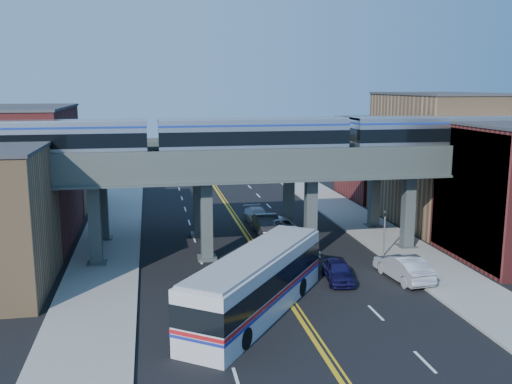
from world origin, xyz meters
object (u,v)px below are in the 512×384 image
traffic_signal (385,228)px  transit_bus (256,284)px  car_lane_b (267,225)px  transit_train (254,138)px  car_parked_curb (403,267)px  car_lane_d (257,216)px  car_lane_a (338,270)px  car_lane_c (281,228)px  stop_sign (278,253)px

traffic_signal → transit_bus: 14.47m
car_lane_b → transit_train: bearing=-111.1°
car_lane_b → car_parked_curb: car_lane_b is taller
transit_train → traffic_signal: 11.95m
traffic_signal → car_lane_d: size_ratio=0.82×
traffic_signal → car_lane_d: 14.44m
car_lane_b → car_lane_d: car_lane_b is taller
transit_bus → car_lane_a: (6.39, 4.44, -1.05)m
car_lane_c → transit_train: bearing=-128.6°
transit_train → transit_bus: (-1.84, -10.81, -7.32)m
traffic_signal → transit_train: bearing=168.3°
car_lane_d → car_parked_curb: size_ratio=0.96×
car_lane_a → car_lane_c: (-1.16, 11.84, 0.05)m
transit_bus → car_lane_d: size_ratio=2.53×
car_lane_a → car_parked_curb: car_parked_curb is taller
stop_sign → car_parked_curb: 8.47m
traffic_signal → car_parked_curb: size_ratio=0.79×
transit_train → car_lane_c: 10.52m
car_lane_d → transit_train: bearing=-104.5°
transit_train → car_lane_b: transit_train is taller
car_lane_a → car_lane_b: bearing=107.1°
car_lane_a → car_parked_curb: 4.42m
stop_sign → traffic_signal: 9.41m
transit_bus → car_lane_a: size_ratio=2.97×
traffic_signal → car_lane_d: traffic_signal is taller
car_lane_b → car_parked_curb: bearing=-63.4°
transit_train → car_lane_a: transit_train is taller
stop_sign → car_lane_b: size_ratio=0.49×
traffic_signal → car_lane_b: bearing=132.2°
stop_sign → car_lane_d: 15.41m
stop_sign → transit_bus: transit_bus is taller
traffic_signal → car_lane_a: traffic_signal is taller
car_lane_c → car_lane_d: size_ratio=1.11×
car_lane_a → car_lane_c: bearing=102.4°
car_lane_a → car_lane_d: 16.83m
transit_train → car_lane_c: (3.39, 5.47, -8.32)m
stop_sign → car_parked_curb: bearing=-13.1°
transit_train → car_lane_c: size_ratio=7.72×
stop_sign → traffic_signal: bearing=18.6°
transit_bus → car_lane_c: 17.13m
transit_train → car_parked_curb: size_ratio=8.27×
transit_bus → traffic_signal: bearing=-17.2°
car_lane_a → car_parked_curb: bearing=-0.2°
car_lane_a → car_lane_d: car_lane_d is taller
stop_sign → car_lane_c: bearing=75.7°
transit_train → car_lane_a: bearing=-54.5°
car_lane_c → car_lane_d: (-1.16, 4.83, -0.05)m
car_lane_b → car_lane_c: 1.26m
stop_sign → car_lane_b: 11.23m
transit_bus → car_parked_curb: (10.77, 3.90, -0.92)m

